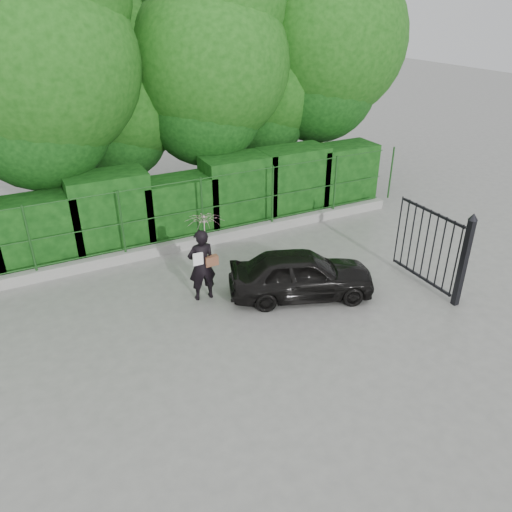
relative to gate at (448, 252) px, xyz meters
name	(u,v)px	position (x,y,z in m)	size (l,w,h in m)	color
ground	(262,329)	(-4.60, 0.72, -1.19)	(80.00, 80.00, 0.00)	gray
kerb	(191,243)	(-4.60, 5.22, -1.04)	(14.00, 0.25, 0.30)	#9E9E99
fence	(196,208)	(-4.38, 5.22, 0.01)	(14.13, 0.06, 1.80)	#1A4819
hedge	(179,203)	(-4.57, 6.22, -0.13)	(14.20, 1.20, 2.27)	black
trees	(181,66)	(-3.46, 8.46, 3.43)	(17.10, 6.15, 8.08)	black
gate	(448,252)	(0.00, 0.00, 0.00)	(0.22, 2.33, 2.36)	black
woman	(204,247)	(-5.20, 2.54, 0.18)	(0.94, 0.91, 2.15)	black
car	(301,274)	(-3.09, 1.55, -0.59)	(1.41, 3.50, 1.19)	black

